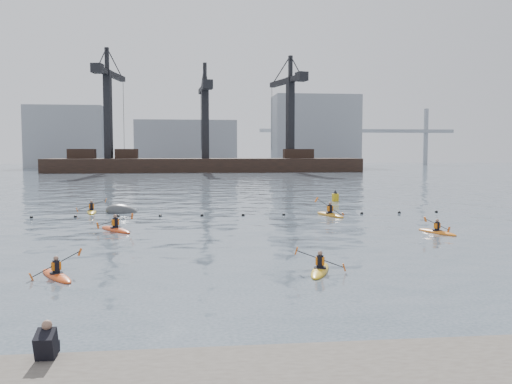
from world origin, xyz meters
TOP-DOWN VIEW (x-y plane):
  - ground at (0.00, 0.00)m, footprint 400.00×400.00m
  - float_line at (-0.50, 22.53)m, footprint 33.24×0.73m
  - barge_pier at (-0.22, 110.00)m, footprint 72.00×19.30m
  - skyline at (2.23, 150.27)m, footprint 141.00×28.00m
  - kayaker_0 at (-7.66, 3.78)m, footprint 1.97×2.72m
  - kayaker_1 at (2.34, 3.54)m, footprint 1.93×2.96m
  - kayaker_2 at (-7.20, 15.71)m, footprint 2.51×3.24m
  - kayaker_3 at (7.34, 21.66)m, footprint 2.47×3.64m
  - kayaker_4 at (11.36, 12.66)m, footprint 1.93×2.92m
  - kayaker_5 at (-10.41, 25.71)m, footprint 2.28×3.40m
  - mooring_buoy at (-8.07, 25.42)m, footprint 2.93×1.96m
  - nav_buoy at (10.74, 33.05)m, footprint 0.66×0.66m

SIDE VIEW (x-z plane):
  - ground at x=0.00m, z-range 0.00..0.00m
  - mooring_buoy at x=-8.07m, z-range -0.87..0.87m
  - float_line at x=-0.50m, z-range -0.09..0.15m
  - kayaker_0 at x=-7.66m, z-range -0.46..0.63m
  - kayaker_4 at x=11.36m, z-range -0.47..0.65m
  - kayaker_1 at x=2.34m, z-range -0.44..0.61m
  - kayaker_5 at x=-10.41m, z-range -0.50..0.71m
  - kayaker_2 at x=-7.20m, z-range -0.45..0.66m
  - kayaker_3 at x=7.34m, z-range -0.67..0.89m
  - nav_buoy at x=10.74m, z-range -0.24..0.97m
  - barge_pier at x=-0.22m, z-range -12.86..16.64m
  - skyline at x=2.23m, z-range -1.75..20.25m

